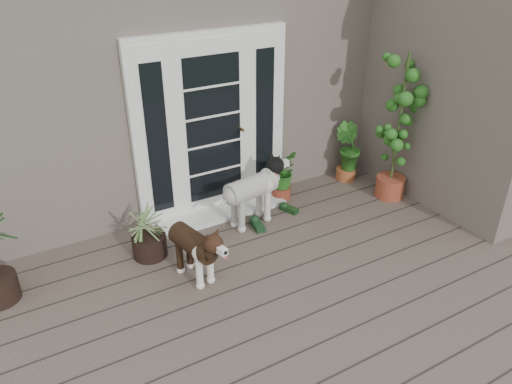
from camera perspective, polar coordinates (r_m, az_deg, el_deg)
deck at (r=4.80m, az=9.32°, el=-13.21°), size 6.20×4.60×0.12m
house_main at (r=7.54m, az=-10.72°, el=15.16°), size 7.40×4.00×3.10m
house_wing at (r=6.74m, az=24.41°, el=11.59°), size 1.60×2.40×3.10m
door_unit at (r=5.74m, az=-5.13°, el=7.64°), size 1.90×0.14×2.15m
door_step at (r=6.03m, az=-3.90°, el=-2.30°), size 1.60×0.40×0.05m
brindle_dog at (r=4.86m, az=-7.21°, el=-6.97°), size 0.47×0.78×0.61m
white_dog at (r=5.67m, az=-0.58°, el=-0.62°), size 0.88×0.49×0.69m
spider_plant at (r=5.25m, az=-12.49°, el=-4.31°), size 0.80×0.80×0.64m
herb_a at (r=6.27m, az=2.98°, el=1.41°), size 0.57×0.57×0.52m
herb_b at (r=6.85m, az=10.54°, el=3.75°), size 0.53×0.53×0.59m
herb_c at (r=7.26m, az=14.56°, el=4.86°), size 0.56×0.56×0.62m
sapling at (r=6.26m, az=16.26°, el=7.33°), size 0.74×0.74×1.93m
clog_left at (r=6.07m, az=3.88°, el=-1.92°), size 0.22×0.30×0.08m
clog_right at (r=5.73m, az=0.14°, el=-3.77°), size 0.19×0.32×0.09m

